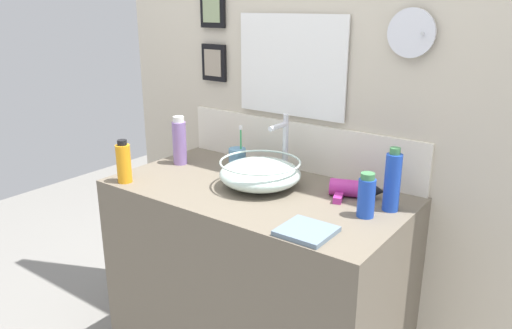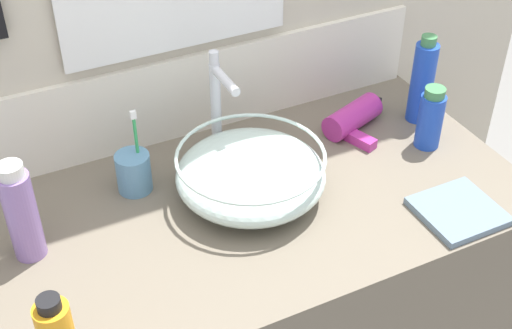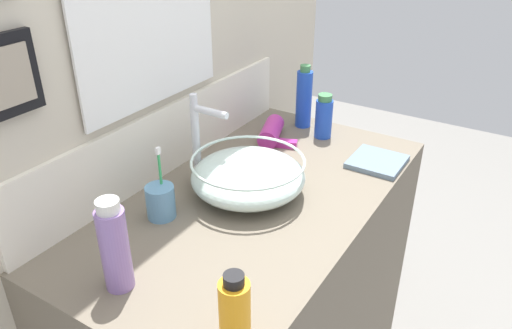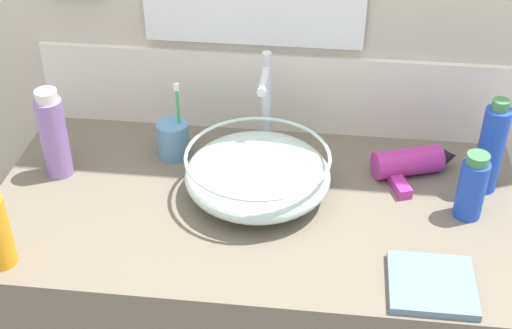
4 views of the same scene
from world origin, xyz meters
name	(u,v)px [view 3 (image 3 of 4)]	position (x,y,z in m)	size (l,w,h in m)	color
vanity_counter	(256,314)	(0.00, 0.00, 0.45)	(1.17, 0.62, 0.91)	#6B6051
back_panel	(155,77)	(0.00, 0.34, 1.20)	(1.97, 0.10, 2.39)	beige
glass_bowl_sink	(248,176)	(0.00, 0.03, 0.96)	(0.32, 0.32, 0.11)	silver
faucet	(199,132)	(0.00, 0.19, 1.06)	(0.02, 0.12, 0.26)	silver
hair_drier	(273,131)	(0.35, 0.15, 0.94)	(0.21, 0.17, 0.06)	#B22D8C
toothbrush_cup	(161,201)	(-0.22, 0.16, 0.95)	(0.08, 0.08, 0.19)	#598CB2
lotion_bottle	(324,117)	(0.45, 0.01, 0.98)	(0.06, 0.06, 0.16)	blue
soap_dispenser	(115,247)	(-0.46, 0.06, 1.01)	(0.06, 0.06, 0.22)	#8C6BB2
spray_bottle	(304,98)	(0.50, 0.11, 1.02)	(0.06, 0.06, 0.23)	blue
shampoo_bottle	(235,315)	(-0.47, -0.25, 0.99)	(0.06, 0.06, 0.18)	orange
hand_towel	(377,162)	(0.36, -0.22, 0.92)	(0.16, 0.16, 0.02)	slate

